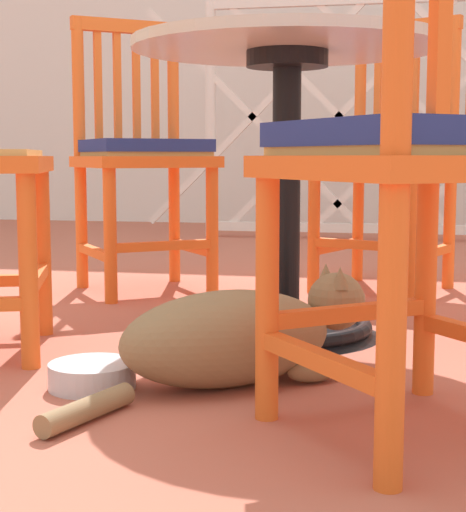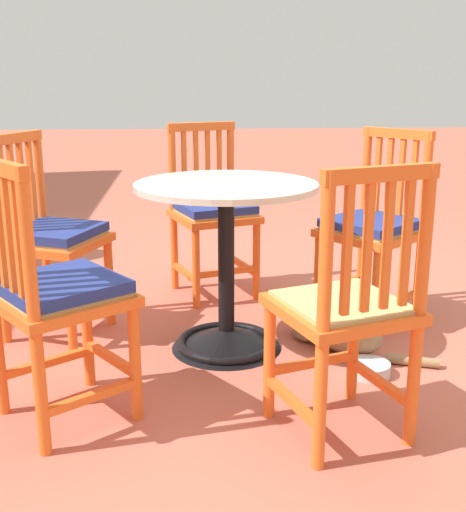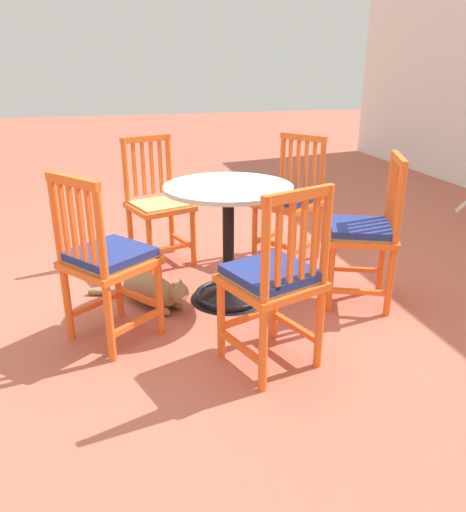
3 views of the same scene
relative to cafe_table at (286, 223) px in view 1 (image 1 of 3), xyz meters
name	(u,v)px [view 1 (image 1 of 3)]	position (x,y,z in m)	size (l,w,h in m)	color
ground_plane	(329,356)	(0.13, -0.21, -0.28)	(24.00, 24.00, 0.00)	#BC604C
building_wall_backdrop	(379,9)	(0.13, 3.53, 1.12)	(10.00, 0.20, 2.80)	white
cafe_table	(286,223)	(0.00, 0.00, 0.00)	(0.76, 0.76, 0.73)	black
orange_chair_near_fence	(142,157)	(-0.56, 0.60, 0.16)	(0.56, 0.56, 0.91)	orange
orange_chair_at_corner	(424,158)	(0.31, -0.72, 0.16)	(0.56, 0.56, 0.91)	orange
orange_chair_by_planter	(387,157)	(0.23, 0.78, 0.16)	(0.52, 0.52, 0.91)	orange
tabby_cat	(245,337)	(-0.02, -0.46, -0.19)	(0.51, 0.59, 0.23)	#8E704C
pet_water_bowl	(92,375)	(-0.30, -0.55, -0.26)	(0.17, 0.17, 0.05)	silver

